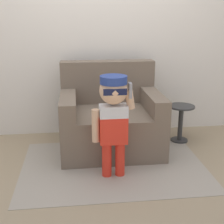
# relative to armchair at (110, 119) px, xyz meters

# --- Properties ---
(ground_plane) EXTENTS (10.00, 10.00, 0.00)m
(ground_plane) POSITION_rel_armchair_xyz_m (-0.09, -0.10, -0.33)
(ground_plane) COLOR #998466
(wall_back) EXTENTS (10.00, 0.05, 2.60)m
(wall_back) POSITION_rel_armchair_xyz_m (-0.09, 0.54, 0.97)
(wall_back) COLOR silver
(wall_back) RESTS_ON ground_plane
(armchair) EXTENTS (1.06, 0.87, 0.92)m
(armchair) POSITION_rel_armchair_xyz_m (0.00, 0.00, 0.00)
(armchair) COLOR #6B5B4C
(armchair) RESTS_ON ground_plane
(person_child) EXTENTS (0.38, 0.29, 0.94)m
(person_child) POSITION_rel_armchair_xyz_m (-0.05, -0.64, 0.30)
(person_child) COLOR red
(person_child) RESTS_ON ground_plane
(side_table) EXTENTS (0.30, 0.30, 0.43)m
(side_table) POSITION_rel_armchair_xyz_m (0.83, 0.08, -0.07)
(side_table) COLOR #333333
(side_table) RESTS_ON ground_plane
(rug) EXTENTS (1.78, 1.27, 0.01)m
(rug) POSITION_rel_armchair_xyz_m (-0.02, -0.45, -0.32)
(rug) COLOR #9E9384
(rug) RESTS_ON ground_plane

